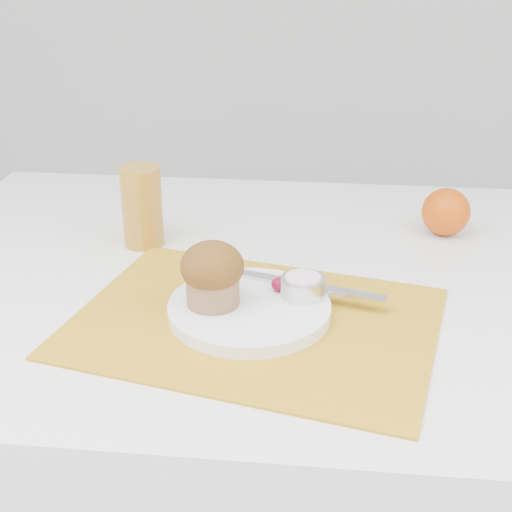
# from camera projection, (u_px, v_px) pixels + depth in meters

# --- Properties ---
(table) EXTENTS (1.20, 0.80, 0.75)m
(table) POSITION_uv_depth(u_px,v_px,m) (293.00, 475.00, 1.19)
(table) COLOR white
(table) RESTS_ON ground
(placemat) EXTENTS (0.51, 0.42, 0.00)m
(placemat) POSITION_uv_depth(u_px,v_px,m) (254.00, 322.00, 0.90)
(placemat) COLOR gold
(placemat) RESTS_ON table
(plate) EXTENTS (0.26, 0.26, 0.02)m
(plate) POSITION_uv_depth(u_px,v_px,m) (249.00, 309.00, 0.91)
(plate) COLOR white
(plate) RESTS_ON placemat
(ramekin) EXTENTS (0.06, 0.06, 0.03)m
(ramekin) POSITION_uv_depth(u_px,v_px,m) (303.00, 287.00, 0.92)
(ramekin) COLOR silver
(ramekin) RESTS_ON plate
(cream) EXTENTS (0.06, 0.06, 0.01)m
(cream) POSITION_uv_depth(u_px,v_px,m) (303.00, 278.00, 0.91)
(cream) COLOR white
(cream) RESTS_ON ramekin
(raspberry_near) EXTENTS (0.02, 0.02, 0.02)m
(raspberry_near) POSITION_uv_depth(u_px,v_px,m) (279.00, 284.00, 0.93)
(raspberry_near) COLOR #580217
(raspberry_near) RESTS_ON plate
(raspberry_far) EXTENTS (0.02, 0.02, 0.02)m
(raspberry_far) POSITION_uv_depth(u_px,v_px,m) (285.00, 281.00, 0.94)
(raspberry_far) COLOR #540202
(raspberry_far) RESTS_ON plate
(butter_knife) EXTENTS (0.20, 0.07, 0.01)m
(butter_knife) POSITION_uv_depth(u_px,v_px,m) (309.00, 286.00, 0.94)
(butter_knife) COLOR #B6B8BF
(butter_knife) RESTS_ON plate
(orange) EXTENTS (0.08, 0.08, 0.08)m
(orange) POSITION_uv_depth(u_px,v_px,m) (446.00, 212.00, 1.14)
(orange) COLOR #D14C07
(orange) RESTS_ON table
(juice_glass) EXTENTS (0.08, 0.08, 0.13)m
(juice_glass) POSITION_uv_depth(u_px,v_px,m) (142.00, 207.00, 1.10)
(juice_glass) COLOR #B57B22
(juice_glass) RESTS_ON table
(muffin) EXTENTS (0.08, 0.08, 0.08)m
(muffin) POSITION_uv_depth(u_px,v_px,m) (212.00, 273.00, 0.89)
(muffin) COLOR #966D48
(muffin) RESTS_ON plate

